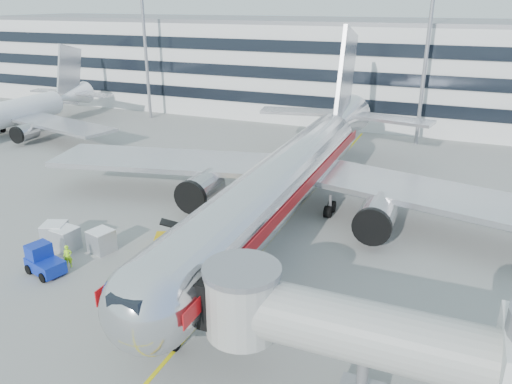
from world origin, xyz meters
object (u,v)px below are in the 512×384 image
at_px(baggage_tug, 43,261).
at_px(cargo_container_front, 101,241).
at_px(cargo_container_right, 66,239).
at_px(belt_loader, 183,238).
at_px(main_jet, 290,174).
at_px(cargo_container_left, 55,234).
at_px(ramp_worker, 68,256).

bearing_deg(baggage_tug, cargo_container_front, 68.63).
bearing_deg(cargo_container_right, belt_loader, 26.62).
relative_size(belt_loader, baggage_tug, 1.44).
relative_size(main_jet, cargo_container_front, 25.08).
relative_size(main_jet, cargo_container_left, 22.69).
height_order(belt_loader, cargo_container_front, belt_loader).
distance_m(baggage_tug, ramp_worker, 1.68).
relative_size(main_jet, belt_loader, 10.94).
distance_m(cargo_container_left, cargo_container_front, 4.20).
xyz_separation_m(belt_loader, cargo_container_left, (-9.56, -3.83, 0.31)).
bearing_deg(cargo_container_left, ramp_worker, -35.16).
relative_size(belt_loader, cargo_container_left, 2.07).
bearing_deg(ramp_worker, belt_loader, 8.69).
xyz_separation_m(main_jet, cargo_container_front, (-11.57, -11.61, -3.34)).
distance_m(belt_loader, baggage_tug, 10.40).
bearing_deg(cargo_container_right, baggage_tug, -72.33).
distance_m(cargo_container_right, ramp_worker, 3.10).
distance_m(cargo_container_left, ramp_worker, 4.32).
bearing_deg(ramp_worker, cargo_container_right, 96.87).
bearing_deg(belt_loader, cargo_container_left, -158.18).
xyz_separation_m(main_jet, baggage_tug, (-13.25, -15.93, -3.29)).
height_order(cargo_container_left, cargo_container_front, cargo_container_left).
height_order(baggage_tug, ramp_worker, baggage_tug).
relative_size(baggage_tug, ramp_worker, 1.84).
height_order(cargo_container_left, cargo_container_right, cargo_container_left).
relative_size(cargo_container_left, cargo_container_right, 1.19).
bearing_deg(ramp_worker, baggage_tug, -166.63).
bearing_deg(cargo_container_front, ramp_worker, -101.92).
relative_size(baggage_tug, cargo_container_front, 1.60).
bearing_deg(main_jet, cargo_container_left, -142.35).
bearing_deg(baggage_tug, cargo_container_left, 123.19).
height_order(main_jet, ramp_worker, main_jet).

